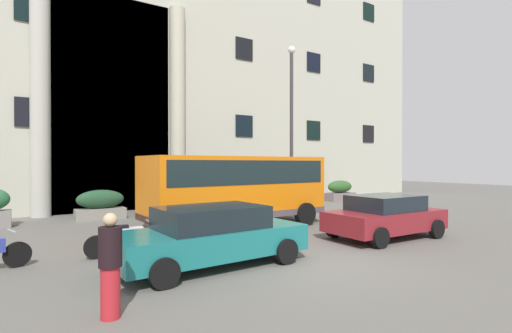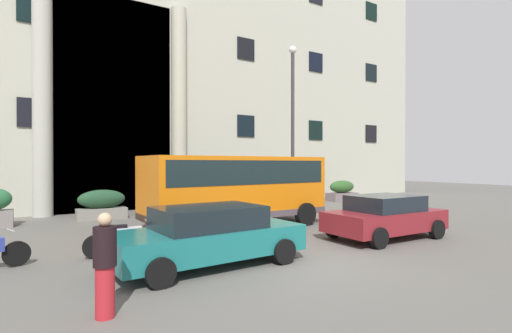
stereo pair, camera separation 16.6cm
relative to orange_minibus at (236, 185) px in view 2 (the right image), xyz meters
The scene contains 12 objects.
ground_plane 5.82m from the orange_minibus, 99.30° to the right, with size 80.00×64.00×0.12m, color #5B5853.
office_building_facade 15.18m from the orange_minibus, 94.32° to the left, with size 42.92×9.68×21.82m.
orange_minibus is the anchor object (origin of this frame).
bus_stop_sign 5.07m from the orange_minibus, 17.24° to the left, with size 0.44×0.08×2.43m.
hedge_planter_east 6.50m from the orange_minibus, 128.99° to the left, with size 2.06×0.77×1.29m.
hedge_planter_far_east 5.75m from the orange_minibus, 62.49° to the left, with size 1.43×0.98×1.43m.
hedge_planter_entrance_left 12.13m from the orange_minibus, 25.71° to the left, with size 2.10×0.97×1.33m.
parked_hatchback_near 5.52m from the orange_minibus, 55.52° to the right, with size 4.08×2.14×1.41m.
parked_compact_extra 5.51m from the orange_minibus, 126.13° to the right, with size 4.67×2.26×1.43m.
scooter_by_planter 5.40m from the orange_minibus, 154.36° to the right, with size 2.04×0.55×0.89m.
pedestrian_man_red_shirt 8.66m from the orange_minibus, 133.09° to the right, with size 0.36×0.36×1.68m.
lamppost_plaza_centre 6.45m from the orange_minibus, 29.44° to the left, with size 0.40×0.40×8.53m.
Camera 2 is at (-6.09, -7.08, 2.46)m, focal length 26.15 mm.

